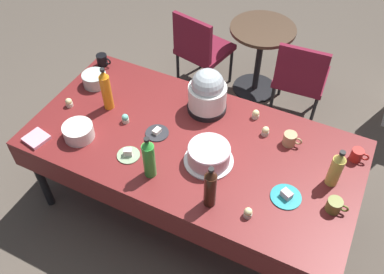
{
  "coord_description": "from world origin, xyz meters",
  "views": [
    {
      "loc": [
        0.81,
        -1.65,
        2.79
      ],
      "look_at": [
        0.0,
        0.0,
        0.8
      ],
      "focal_mm": 38.89,
      "sensor_mm": 36.0,
      "label": 1
    }
  ],
  "objects_px": {
    "cupcake_cocoa": "(265,131)",
    "coffee_mug_black": "(102,60)",
    "cupcake_berry": "(248,213)",
    "frosted_layer_cake": "(209,155)",
    "dessert_plate_sage": "(128,154)",
    "maroon_chair_right": "(301,76)",
    "glass_salad_bowl": "(95,79)",
    "coffee_mug_red": "(357,155)",
    "potluck_table": "(192,148)",
    "coffee_mug_tan": "(290,139)",
    "soda_bottle_cola": "(210,188)",
    "cupcake_vanilla": "(125,118)",
    "cupcake_lemon": "(69,103)",
    "slow_cooker": "(207,93)",
    "soda_bottle_orange_juice": "(106,90)",
    "ceramic_snack_bowl": "(78,132)",
    "soda_bottle_ginger_ale": "(336,169)",
    "coffee_mug_olive": "(335,205)",
    "dessert_plate_teal": "(286,196)",
    "maroon_chair_left": "(200,47)",
    "soda_bottle_lime_soda": "(149,158)",
    "dessert_plate_charcoal": "(157,133)",
    "round_cafe_table": "(260,48)",
    "cupcake_rose": "(256,114)"
  },
  "relations": [
    {
      "from": "frosted_layer_cake",
      "to": "glass_salad_bowl",
      "type": "height_order",
      "value": "frosted_layer_cake"
    },
    {
      "from": "potluck_table",
      "to": "glass_salad_bowl",
      "type": "xyz_separation_m",
      "value": [
        -0.92,
        0.21,
        0.11
      ]
    },
    {
      "from": "potluck_table",
      "to": "soda_bottle_orange_juice",
      "type": "height_order",
      "value": "soda_bottle_orange_juice"
    },
    {
      "from": "cupcake_cocoa",
      "to": "soda_bottle_lime_soda",
      "type": "xyz_separation_m",
      "value": [
        -0.52,
        -0.63,
        0.12
      ]
    },
    {
      "from": "cupcake_vanilla",
      "to": "maroon_chair_left",
      "type": "distance_m",
      "value": 1.39
    },
    {
      "from": "glass_salad_bowl",
      "to": "maroon_chair_right",
      "type": "distance_m",
      "value": 1.76
    },
    {
      "from": "cupcake_lemon",
      "to": "soda_bottle_orange_juice",
      "type": "distance_m",
      "value": 0.31
    },
    {
      "from": "coffee_mug_red",
      "to": "coffee_mug_tan",
      "type": "height_order",
      "value": "coffee_mug_tan"
    },
    {
      "from": "glass_salad_bowl",
      "to": "coffee_mug_black",
      "type": "height_order",
      "value": "glass_salad_bowl"
    },
    {
      "from": "cupcake_vanilla",
      "to": "cupcake_berry",
      "type": "height_order",
      "value": "same"
    },
    {
      "from": "cupcake_berry",
      "to": "soda_bottle_cola",
      "type": "xyz_separation_m",
      "value": [
        -0.23,
        -0.01,
        0.12
      ]
    },
    {
      "from": "ceramic_snack_bowl",
      "to": "dessert_plate_sage",
      "type": "distance_m",
      "value": 0.38
    },
    {
      "from": "cupcake_berry",
      "to": "frosted_layer_cake",
      "type": "bearing_deg",
      "value": 143.78
    },
    {
      "from": "cupcake_cocoa",
      "to": "coffee_mug_olive",
      "type": "height_order",
      "value": "coffee_mug_olive"
    },
    {
      "from": "dessert_plate_charcoal",
      "to": "round_cafe_table",
      "type": "distance_m",
      "value": 1.62
    },
    {
      "from": "cupcake_vanilla",
      "to": "cupcake_berry",
      "type": "distance_m",
      "value": 1.08
    },
    {
      "from": "ceramic_snack_bowl",
      "to": "cupcake_vanilla",
      "type": "bearing_deg",
      "value": 51.97
    },
    {
      "from": "potluck_table",
      "to": "soda_bottle_lime_soda",
      "type": "relative_size",
      "value": 6.88
    },
    {
      "from": "ceramic_snack_bowl",
      "to": "coffee_mug_black",
      "type": "height_order",
      "value": "ceramic_snack_bowl"
    },
    {
      "from": "soda_bottle_ginger_ale",
      "to": "coffee_mug_black",
      "type": "height_order",
      "value": "soda_bottle_ginger_ale"
    },
    {
      "from": "dessert_plate_sage",
      "to": "maroon_chair_right",
      "type": "height_order",
      "value": "maroon_chair_right"
    },
    {
      "from": "potluck_table",
      "to": "cupcake_rose",
      "type": "bearing_deg",
      "value": 53.85
    },
    {
      "from": "soda_bottle_ginger_ale",
      "to": "soda_bottle_orange_juice",
      "type": "height_order",
      "value": "soda_bottle_orange_juice"
    },
    {
      "from": "potluck_table",
      "to": "coffee_mug_olive",
      "type": "xyz_separation_m",
      "value": [
        0.96,
        -0.11,
        0.1
      ]
    },
    {
      "from": "slow_cooker",
      "to": "soda_bottle_cola",
      "type": "relative_size",
      "value": 1.06
    },
    {
      "from": "slow_cooker",
      "to": "soda_bottle_cola",
      "type": "xyz_separation_m",
      "value": [
        0.35,
        -0.71,
        -0.01
      ]
    },
    {
      "from": "potluck_table",
      "to": "dessert_plate_teal",
      "type": "xyz_separation_m",
      "value": [
        0.69,
        -0.15,
        0.07
      ]
    },
    {
      "from": "coffee_mug_red",
      "to": "cupcake_cocoa",
      "type": "bearing_deg",
      "value": -175.54
    },
    {
      "from": "frosted_layer_cake",
      "to": "cupcake_lemon",
      "type": "bearing_deg",
      "value": 178.65
    },
    {
      "from": "soda_bottle_orange_juice",
      "to": "potluck_table",
      "type": "bearing_deg",
      "value": -3.87
    },
    {
      "from": "cupcake_vanilla",
      "to": "cupcake_lemon",
      "type": "bearing_deg",
      "value": -174.8
    },
    {
      "from": "cupcake_cocoa",
      "to": "coffee_mug_black",
      "type": "xyz_separation_m",
      "value": [
        -1.41,
        0.15,
        0.01
      ]
    },
    {
      "from": "cupcake_lemon",
      "to": "cupcake_cocoa",
      "type": "height_order",
      "value": "same"
    },
    {
      "from": "glass_salad_bowl",
      "to": "ceramic_snack_bowl",
      "type": "xyz_separation_m",
      "value": [
        0.22,
        -0.49,
        0.0
      ]
    },
    {
      "from": "cupcake_lemon",
      "to": "potluck_table",
      "type": "bearing_deg",
      "value": 4.41
    },
    {
      "from": "coffee_mug_red",
      "to": "maroon_chair_left",
      "type": "distance_m",
      "value": 1.88
    },
    {
      "from": "cupcake_cocoa",
      "to": "coffee_mug_red",
      "type": "bearing_deg",
      "value": 4.46
    },
    {
      "from": "dessert_plate_sage",
      "to": "soda_bottle_cola",
      "type": "height_order",
      "value": "soda_bottle_cola"
    },
    {
      "from": "frosted_layer_cake",
      "to": "glass_salad_bowl",
      "type": "distance_m",
      "value": 1.12
    },
    {
      "from": "glass_salad_bowl",
      "to": "soda_bottle_cola",
      "type": "xyz_separation_m",
      "value": [
        1.22,
        -0.59,
        0.1
      ]
    },
    {
      "from": "potluck_table",
      "to": "frosted_layer_cake",
      "type": "xyz_separation_m",
      "value": [
        0.17,
        -0.1,
        0.12
      ]
    },
    {
      "from": "soda_bottle_orange_juice",
      "to": "soda_bottle_cola",
      "type": "height_order",
      "value": "soda_bottle_orange_juice"
    },
    {
      "from": "potluck_table",
      "to": "cupcake_cocoa",
      "type": "distance_m",
      "value": 0.5
    },
    {
      "from": "soda_bottle_cola",
      "to": "coffee_mug_red",
      "type": "bearing_deg",
      "value": 45.35
    },
    {
      "from": "cupcake_cocoa",
      "to": "maroon_chair_right",
      "type": "bearing_deg",
      "value": 90.26
    },
    {
      "from": "coffee_mug_black",
      "to": "cupcake_lemon",
      "type": "bearing_deg",
      "value": -83.39
    },
    {
      "from": "slow_cooker",
      "to": "maroon_chair_right",
      "type": "xyz_separation_m",
      "value": [
        0.45,
        1.0,
        -0.41
      ]
    },
    {
      "from": "coffee_mug_black",
      "to": "soda_bottle_orange_juice",
      "type": "bearing_deg",
      "value": -50.5
    },
    {
      "from": "soda_bottle_cola",
      "to": "ceramic_snack_bowl",
      "type": "bearing_deg",
      "value": 174.63
    },
    {
      "from": "soda_bottle_lime_soda",
      "to": "maroon_chair_left",
      "type": "bearing_deg",
      "value": 105.06
    }
  ]
}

